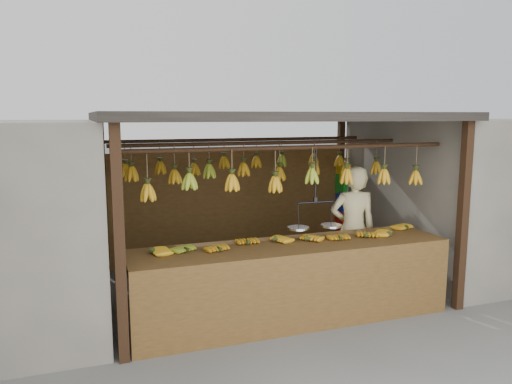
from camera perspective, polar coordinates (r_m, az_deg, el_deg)
name	(u,v)px	position (r m, az deg, el deg)	size (l,w,h in m)	color
ground	(263,288)	(7.03, 0.84, -10.89)	(80.00, 80.00, 0.00)	#5B5B57
stall	(255,144)	(6.94, -0.08, 5.52)	(4.30, 3.30, 2.40)	black
neighbor_right	(475,192)	(8.65, 23.79, -0.05)	(3.00, 3.00, 2.30)	slate
counter	(296,263)	(5.70, 4.58, -8.06)	(3.72, 0.85, 0.96)	brown
hanging_bananas	(263,171)	(6.66, 0.84, 2.41)	(3.61, 2.24, 0.39)	orange
balance_scale	(315,222)	(5.94, 6.75, -3.42)	(0.67, 0.26, 0.96)	black
vendor	(353,229)	(6.83, 11.01, -4.19)	(0.62, 0.41, 1.70)	beige
bag_bundles	(341,195)	(8.77, 9.68, -0.30)	(0.08, 0.26, 1.22)	yellow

